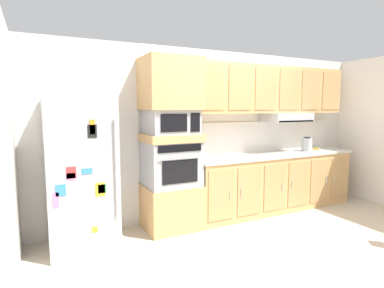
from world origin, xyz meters
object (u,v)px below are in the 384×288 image
(built_in_oven, at_px, (171,163))
(screwdriver, at_px, (316,149))
(refrigerator, at_px, (81,174))
(microwave, at_px, (171,122))
(electric_kettle, at_px, (307,144))

(built_in_oven, relative_size, screwdriver, 4.31)
(built_in_oven, distance_m, screwdriver, 2.75)
(built_in_oven, bearing_deg, refrigerator, -176.70)
(refrigerator, relative_size, microwave, 2.73)
(refrigerator, bearing_deg, electric_kettle, 0.32)
(microwave, xyz_separation_m, screwdriver, (2.75, 0.03, -0.53))
(built_in_oven, relative_size, electric_kettle, 2.92)
(refrigerator, distance_m, screwdriver, 3.93)
(microwave, bearing_deg, refrigerator, -176.70)
(refrigerator, bearing_deg, built_in_oven, 3.30)
(refrigerator, relative_size, electric_kettle, 7.33)
(refrigerator, height_order, built_in_oven, refrigerator)
(built_in_oven, bearing_deg, microwave, -0.77)
(refrigerator, xyz_separation_m, microwave, (1.18, 0.07, 0.58))
(microwave, height_order, electric_kettle, microwave)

